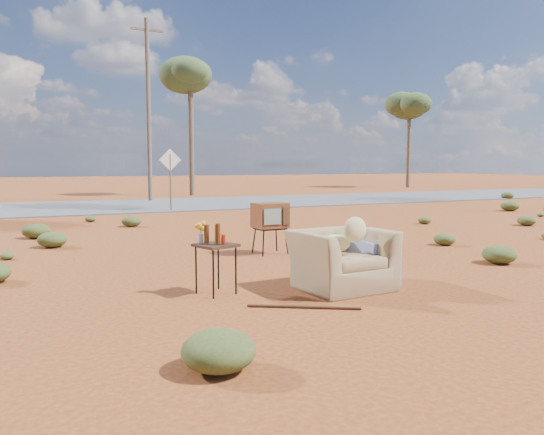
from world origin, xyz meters
name	(u,v)px	position (x,y,z in m)	size (l,w,h in m)	color
ground	(289,284)	(0.00, 0.00, 0.00)	(140.00, 140.00, 0.00)	brown
highway	(114,206)	(0.00, 15.00, 0.02)	(140.00, 7.00, 0.04)	#565659
armchair	(347,251)	(0.62, -0.48, 0.49)	(1.44, 0.98, 1.04)	#8E754D
tv_unit	(270,216)	(0.83, 2.38, 0.70)	(0.61, 0.51, 0.94)	black
side_table	(212,242)	(-1.12, -0.06, 0.67)	(0.56, 0.56, 0.91)	#392214
rusty_bar	(304,307)	(-0.41, -1.16, 0.02)	(0.03, 0.03, 1.30)	#4D2714
road_sign	(170,168)	(1.50, 12.00, 1.50)	(0.78, 0.06, 2.19)	brown
eucalyptus_center	(190,72)	(5.00, 21.00, 6.43)	(3.20, 3.20, 7.60)	brown
eucalyptus_right	(410,104)	(22.00, 24.00, 5.94)	(3.20, 3.20, 7.10)	brown
utility_pole_center	(148,108)	(2.00, 17.50, 4.15)	(1.40, 0.20, 8.00)	brown
scrub_patch	(155,238)	(-0.82, 4.41, 0.14)	(17.49, 8.07, 0.33)	#475625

